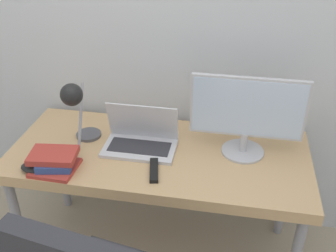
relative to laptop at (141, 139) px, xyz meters
The scene contains 8 objects.
wall_back 0.65m from the laptop, 75.17° to the left, with size 8.00×0.05×2.60m.
desk 0.15m from the laptop, 13.16° to the right, with size 1.55×0.68×0.73m.
laptop is the anchor object (origin of this frame).
monitor 0.56m from the laptop, ahead, with size 0.56×0.22×0.42m.
desk_lamp 0.38m from the laptop, 168.72° to the right, with size 0.14×0.27×0.38m.
book_stack 0.45m from the laptop, 145.10° to the right, with size 0.24×0.20×0.09m.
tv_remote 0.23m from the laptop, 60.22° to the right, with size 0.08×0.18×0.02m.
game_controller 0.54m from the laptop, 146.99° to the right, with size 0.15×0.09×0.04m.
Camera 1 is at (0.35, -1.31, 1.89)m, focal length 42.00 mm.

